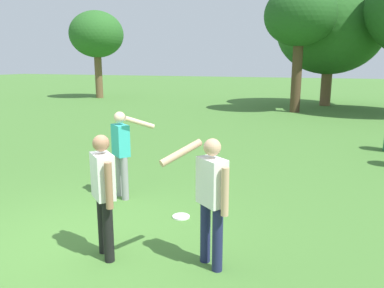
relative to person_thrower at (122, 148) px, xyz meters
The scene contains 8 objects.
ground_plane 2.10m from the person_thrower, 80.59° to the right, with size 120.00×120.00×0.00m, color #447530.
person_thrower is the anchor object (origin of this frame).
person_catcher 2.89m from the person_thrower, 37.04° to the right, with size 0.83×0.52×1.64m.
person_bystander 2.23m from the person_thrower, 64.48° to the right, with size 0.49×0.43×1.64m.
frisbee 1.75m from the person_thrower, 19.09° to the right, with size 0.29×0.29×0.03m, color white.
tree_tall_left 21.20m from the person_thrower, 125.72° to the left, with size 3.71×3.71×5.97m.
tree_broad_center 14.50m from the person_thrower, 83.07° to the left, with size 3.48×3.48×6.22m.
tree_far_right 18.22m from the person_thrower, 80.26° to the left, with size 5.97×5.97×6.89m.
Camera 1 is at (3.33, -4.00, 2.52)m, focal length 35.11 mm.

